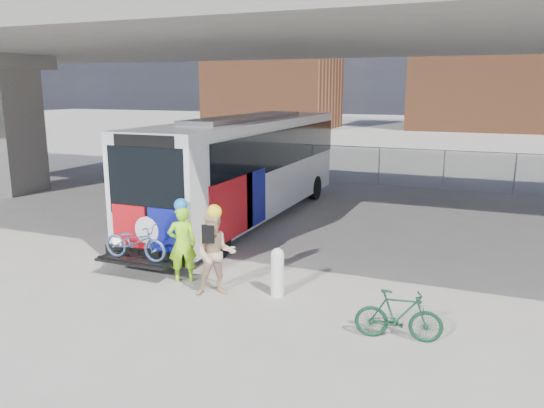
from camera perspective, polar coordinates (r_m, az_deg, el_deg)
The scene contains 9 objects.
ground at distance 15.37m, azimuth -1.20°, elevation -5.15°, with size 160.00×160.00×0.00m, color #9E9991.
bus at distance 18.77m, azimuth -2.65°, elevation 4.67°, with size 2.67×12.90×3.69m.
overpass at distance 18.48m, azimuth 3.93°, elevation 18.32°, with size 40.00×16.00×7.95m.
chainlink_fence at distance 26.29m, azimuth 9.33°, elevation 5.24°, with size 30.00×0.06×30.00m.
brick_buildings at distance 61.83m, azimuth 18.52°, elevation 12.52°, with size 54.00×22.00×12.00m.
bollard at distance 12.03m, azimuth 0.59°, elevation -7.16°, with size 0.29×0.29×1.13m.
cyclist_hivis at distance 12.99m, azimuth -9.64°, elevation -4.04°, with size 0.82×0.77×2.07m.
cyclist_tan at distance 12.04m, azimuth -6.13°, elevation -5.25°, with size 1.17×1.10×2.11m.
bike_parked at distance 10.35m, azimuth 13.47°, elevation -11.58°, with size 0.46×1.62×0.97m, color #123A25.
Camera 1 is at (5.87, -13.42, 4.64)m, focal length 35.00 mm.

